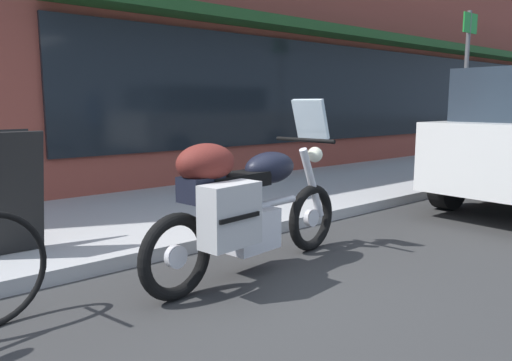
% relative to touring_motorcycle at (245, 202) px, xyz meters
% --- Properties ---
extents(ground_plane, '(80.00, 80.00, 0.00)m').
position_rel_touring_motorcycle_xyz_m(ground_plane, '(-0.17, -0.44, -0.60)').
color(ground_plane, '#2F2F2F').
extents(storefront_building, '(25.64, 0.90, 6.62)m').
position_rel_touring_motorcycle_xyz_m(storefront_building, '(8.65, 3.70, 2.64)').
color(storefront_building, brown).
rests_on(storefront_building, ground_plane).
extents(sidewalk_curb, '(30.00, 2.78, 0.12)m').
position_rel_touring_motorcycle_xyz_m(sidewalk_curb, '(8.83, 2.15, -0.54)').
color(sidewalk_curb, '#A0A0A0').
rests_on(sidewalk_curb, ground_plane).
extents(touring_motorcycle, '(2.18, 0.83, 1.38)m').
position_rel_touring_motorcycle_xyz_m(touring_motorcycle, '(0.00, 0.00, 0.00)').
color(touring_motorcycle, black).
rests_on(touring_motorcycle, ground_plane).
extents(sandwich_board_sign, '(0.55, 0.43, 1.00)m').
position_rel_touring_motorcycle_xyz_m(sandwich_board_sign, '(-1.34, 1.45, 0.03)').
color(sandwich_board_sign, black).
rests_on(sandwich_board_sign, sidewalk_curb).
extents(parking_sign_pole, '(0.44, 0.07, 2.73)m').
position_rel_touring_motorcycle_xyz_m(parking_sign_pole, '(5.82, 1.23, 1.13)').
color(parking_sign_pole, '#59595B').
rests_on(parking_sign_pole, sidewalk_curb).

